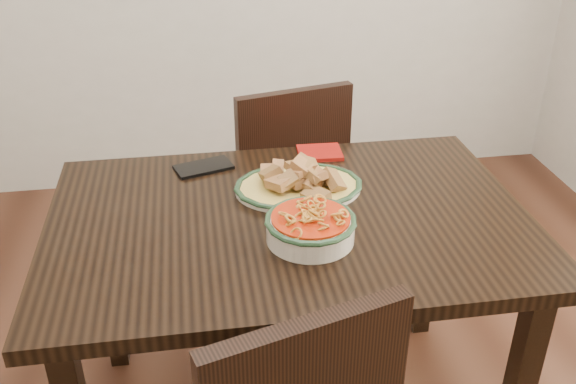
{
  "coord_description": "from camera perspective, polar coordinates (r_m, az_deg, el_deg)",
  "views": [
    {
      "loc": [
        -0.2,
        -1.39,
        1.63
      ],
      "look_at": [
        0.03,
        0.07,
        0.81
      ],
      "focal_mm": 40.0,
      "sensor_mm": 36.0,
      "label": 1
    }
  ],
  "objects": [
    {
      "name": "dining_table",
      "position": [
        1.75,
        0.1,
        -4.66
      ],
      "size": [
        1.27,
        0.85,
        0.75
      ],
      "color": "black",
      "rests_on": "ground"
    },
    {
      "name": "chair_far",
      "position": [
        2.42,
        -0.45,
        1.1
      ],
      "size": [
        0.51,
        0.51,
        0.89
      ],
      "rotation": [
        0.0,
        0.0,
        3.38
      ],
      "color": "black",
      "rests_on": "ground"
    },
    {
      "name": "fish_plate",
      "position": [
        1.8,
        0.95,
        1.4
      ],
      "size": [
        0.36,
        0.28,
        0.11
      ],
      "color": "beige",
      "rests_on": "dining_table"
    },
    {
      "name": "noodle_bowl",
      "position": [
        1.58,
        2.01,
        -2.9
      ],
      "size": [
        0.23,
        0.23,
        0.08
      ],
      "color": "beige",
      "rests_on": "dining_table"
    },
    {
      "name": "smartphone",
      "position": [
        1.96,
        -7.52,
        2.21
      ],
      "size": [
        0.19,
        0.14,
        0.01
      ],
      "primitive_type": "cube",
      "rotation": [
        0.0,
        0.0,
        0.3
      ],
      "color": "black",
      "rests_on": "dining_table"
    },
    {
      "name": "napkin",
      "position": [
        2.03,
        2.83,
        3.52
      ],
      "size": [
        0.14,
        0.12,
        0.01
      ],
      "primitive_type": "cube",
      "rotation": [
        0.0,
        0.0,
        -0.05
      ],
      "color": "#98110B",
      "rests_on": "dining_table"
    }
  ]
}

